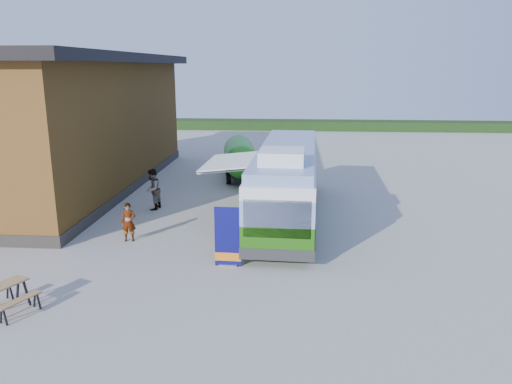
# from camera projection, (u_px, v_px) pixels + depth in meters

# --- Properties ---
(ground) EXTENTS (100.00, 100.00, 0.00)m
(ground) POSITION_uv_depth(u_px,v_px,m) (227.00, 253.00, 18.71)
(ground) COLOR #BCB7AD
(ground) RESTS_ON ground
(barn) EXTENTS (9.60, 21.20, 7.50)m
(barn) POSITION_uv_depth(u_px,v_px,m) (66.00, 125.00, 28.27)
(barn) COLOR brown
(barn) RESTS_ON ground
(hedge) EXTENTS (40.00, 3.00, 1.00)m
(hedge) POSITION_uv_depth(u_px,v_px,m) (345.00, 125.00, 54.73)
(hedge) COLOR #264419
(hedge) RESTS_ON ground
(bus) EXTENTS (3.10, 12.47, 3.80)m
(bus) POSITION_uv_depth(u_px,v_px,m) (287.00, 179.00, 22.67)
(bus) COLOR #377213
(bus) RESTS_ON ground
(awning) EXTENTS (2.78, 4.31, 0.52)m
(awning) POSITION_uv_depth(u_px,v_px,m) (238.00, 159.00, 22.31)
(awning) COLOR white
(awning) RESTS_ON ground
(banner) EXTENTS (0.94, 0.21, 2.15)m
(banner) POSITION_uv_depth(u_px,v_px,m) (228.00, 242.00, 17.31)
(banner) COLOR #0C0B59
(banner) RESTS_ON ground
(picnic_table) EXTENTS (1.85, 1.77, 0.83)m
(picnic_table) POSITION_uv_depth(u_px,v_px,m) (5.00, 291.00, 14.14)
(picnic_table) COLOR tan
(picnic_table) RESTS_ON ground
(person_a) EXTENTS (0.63, 0.47, 1.57)m
(person_a) POSITION_uv_depth(u_px,v_px,m) (129.00, 222.00, 19.85)
(person_a) COLOR #999999
(person_a) RESTS_ON ground
(person_b) EXTENTS (0.91, 1.08, 2.00)m
(person_b) POSITION_uv_depth(u_px,v_px,m) (153.00, 189.00, 24.21)
(person_b) COLOR #999999
(person_b) RESTS_ON ground
(slurry_tanker) EXTENTS (2.61, 6.55, 2.44)m
(slurry_tanker) POSITION_uv_depth(u_px,v_px,m) (240.00, 156.00, 30.77)
(slurry_tanker) COLOR #1F911A
(slurry_tanker) RESTS_ON ground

